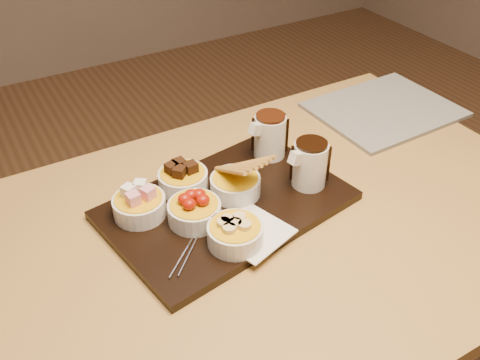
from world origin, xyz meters
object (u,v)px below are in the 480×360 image
bowl_strawberries (195,212)px  pitcher_milk_chocolate (270,136)px  pitcher_dark_chocolate (310,165)px  newspaper (384,110)px  dining_table (269,256)px  serving_board (227,205)px

bowl_strawberries → pitcher_milk_chocolate: size_ratio=1.06×
pitcher_dark_chocolate → pitcher_milk_chocolate: (-0.01, 0.13, 0.00)m
bowl_strawberries → pitcher_dark_chocolate: size_ratio=1.06×
pitcher_dark_chocolate → pitcher_milk_chocolate: same height
pitcher_dark_chocolate → newspaper: bearing=15.7°
pitcher_milk_chocolate → pitcher_dark_chocolate: bearing=-94.4°
dining_table → serving_board: (-0.06, 0.07, 0.11)m
pitcher_milk_chocolate → newspaper: pitcher_milk_chocolate is taller
bowl_strawberries → newspaper: 0.64m
serving_board → newspaper: (0.54, 0.14, -0.00)m
serving_board → bowl_strawberries: bowl_strawberries is taller
pitcher_milk_chocolate → newspaper: size_ratio=0.27×
pitcher_milk_chocolate → bowl_strawberries: bearing=-163.6°
serving_board → pitcher_milk_chocolate: 0.20m
dining_table → pitcher_milk_chocolate: bearing=58.5°
serving_board → pitcher_dark_chocolate: pitcher_dark_chocolate is taller
serving_board → dining_table: bearing=-59.8°
pitcher_dark_chocolate → newspaper: size_ratio=0.27×
dining_table → bowl_strawberries: size_ratio=12.00×
dining_table → pitcher_dark_chocolate: pitcher_dark_chocolate is taller
pitcher_milk_chocolate → serving_board: bearing=-158.2°
dining_table → serving_board: serving_board is taller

